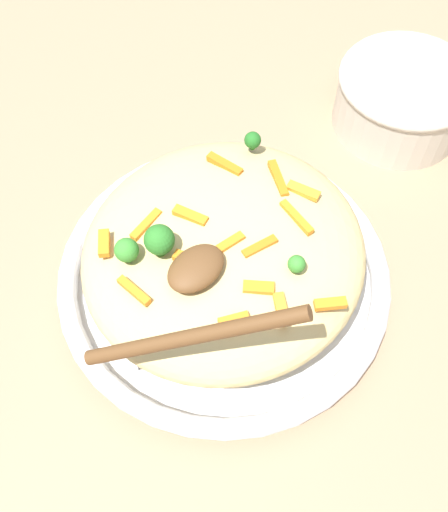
% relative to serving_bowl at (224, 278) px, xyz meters
% --- Properties ---
extents(ground_plane, '(2.40, 2.40, 0.00)m').
position_rel_serving_bowl_xyz_m(ground_plane, '(0.00, 0.00, -0.02)').
color(ground_plane, '#9E7F60').
extents(serving_bowl, '(0.34, 0.34, 0.04)m').
position_rel_serving_bowl_xyz_m(serving_bowl, '(0.00, 0.00, 0.00)').
color(serving_bowl, silver).
rests_on(serving_bowl, ground_plane).
extents(pasta_mound, '(0.28, 0.27, 0.07)m').
position_rel_serving_bowl_xyz_m(pasta_mound, '(0.00, 0.00, 0.05)').
color(pasta_mound, '#D1BA7A').
rests_on(pasta_mound, serving_bowl).
extents(carrot_piece_0, '(0.03, 0.02, 0.01)m').
position_rel_serving_bowl_xyz_m(carrot_piece_0, '(-0.06, -0.07, 0.08)').
color(carrot_piece_0, orange).
rests_on(carrot_piece_0, pasta_mound).
extents(carrot_piece_1, '(0.03, 0.02, 0.01)m').
position_rel_serving_bowl_xyz_m(carrot_piece_1, '(0.01, -0.12, 0.08)').
color(carrot_piece_1, orange).
rests_on(carrot_piece_1, pasta_mound).
extents(carrot_piece_2, '(0.02, 0.03, 0.01)m').
position_rel_serving_bowl_xyz_m(carrot_piece_2, '(-0.04, 0.00, 0.09)').
color(carrot_piece_2, orange).
rests_on(carrot_piece_2, pasta_mound).
extents(carrot_piece_3, '(0.04, 0.02, 0.01)m').
position_rel_serving_bowl_xyz_m(carrot_piece_3, '(0.01, -0.04, 0.09)').
color(carrot_piece_3, orange).
rests_on(carrot_piece_3, pasta_mound).
extents(carrot_piece_4, '(0.04, 0.01, 0.01)m').
position_rel_serving_bowl_xyz_m(carrot_piece_4, '(-0.04, 0.06, 0.08)').
color(carrot_piece_4, orange).
rests_on(carrot_piece_4, pasta_mound).
extents(carrot_piece_5, '(0.03, 0.03, 0.01)m').
position_rel_serving_bowl_xyz_m(carrot_piece_5, '(-0.02, -0.06, 0.08)').
color(carrot_piece_5, orange).
rests_on(carrot_piece_5, pasta_mound).
extents(carrot_piece_6, '(0.03, 0.01, 0.01)m').
position_rel_serving_bowl_xyz_m(carrot_piece_6, '(-0.01, -0.01, 0.09)').
color(carrot_piece_6, orange).
rests_on(carrot_piece_6, pasta_mound).
extents(carrot_piece_7, '(0.01, 0.04, 0.01)m').
position_rel_serving_bowl_xyz_m(carrot_piece_7, '(0.06, -0.04, 0.09)').
color(carrot_piece_7, orange).
rests_on(carrot_piece_7, pasta_mound).
extents(carrot_piece_8, '(0.02, 0.03, 0.01)m').
position_rel_serving_bowl_xyz_m(carrot_piece_8, '(-0.08, 0.07, 0.08)').
color(carrot_piece_8, orange).
rests_on(carrot_piece_8, pasta_mound).
extents(carrot_piece_9, '(0.03, 0.03, 0.01)m').
position_rel_serving_bowl_xyz_m(carrot_piece_9, '(-0.02, -0.09, 0.08)').
color(carrot_piece_9, orange).
rests_on(carrot_piece_9, pasta_mound).
extents(carrot_piece_10, '(0.02, 0.03, 0.01)m').
position_rel_serving_bowl_xyz_m(carrot_piece_10, '(-0.01, 0.03, 0.09)').
color(carrot_piece_10, orange).
rests_on(carrot_piece_10, pasta_mound).
extents(carrot_piece_11, '(0.01, 0.04, 0.01)m').
position_rel_serving_bowl_xyz_m(carrot_piece_11, '(0.06, 0.06, 0.08)').
color(carrot_piece_11, orange).
rests_on(carrot_piece_11, pasta_mound).
extents(carrot_piece_12, '(0.01, 0.04, 0.01)m').
position_rel_serving_bowl_xyz_m(carrot_piece_12, '(-0.10, 0.01, 0.08)').
color(carrot_piece_12, orange).
rests_on(carrot_piece_12, pasta_mound).
extents(carrot_piece_13, '(0.02, 0.03, 0.01)m').
position_rel_serving_bowl_xyz_m(carrot_piece_13, '(0.09, -0.02, 0.08)').
color(carrot_piece_13, orange).
rests_on(carrot_piece_13, pasta_mound).
extents(carrot_piece_14, '(0.03, 0.04, 0.01)m').
position_rel_serving_bowl_xyz_m(carrot_piece_14, '(0.08, 0.01, 0.08)').
color(carrot_piece_14, orange).
rests_on(carrot_piece_14, pasta_mound).
extents(broccoli_floret_0, '(0.03, 0.03, 0.03)m').
position_rel_serving_bowl_xyz_m(broccoli_floret_0, '(-0.05, 0.03, 0.10)').
color(broccoli_floret_0, '#296820').
rests_on(broccoli_floret_0, pasta_mound).
extents(broccoli_floret_1, '(0.02, 0.02, 0.02)m').
position_rel_serving_bowl_xyz_m(broccoli_floret_1, '(0.10, 0.05, 0.09)').
color(broccoli_floret_1, '#205B1C').
rests_on(broccoli_floret_1, pasta_mound).
extents(broccoli_floret_2, '(0.02, 0.02, 0.02)m').
position_rel_serving_bowl_xyz_m(broccoli_floret_2, '(0.02, -0.07, 0.09)').
color(broccoli_floret_2, '#377928').
rests_on(broccoli_floret_2, pasta_mound).
extents(broccoli_floret_3, '(0.02, 0.02, 0.03)m').
position_rel_serving_bowl_xyz_m(broccoli_floret_3, '(-0.08, 0.04, 0.09)').
color(broccoli_floret_3, '#377928').
rests_on(broccoli_floret_3, pasta_mound).
extents(serving_spoon, '(0.15, 0.14, 0.10)m').
position_rel_serving_bowl_xyz_m(serving_spoon, '(-0.07, -0.04, 0.11)').
color(serving_spoon, brown).
rests_on(serving_spoon, pasta_mound).
extents(companion_bowl, '(0.17, 0.17, 0.08)m').
position_rel_serving_bowl_xyz_m(companion_bowl, '(0.33, 0.02, 0.02)').
color(companion_bowl, beige).
rests_on(companion_bowl, ground_plane).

